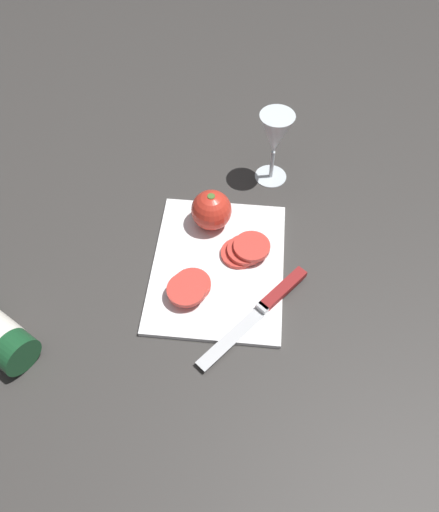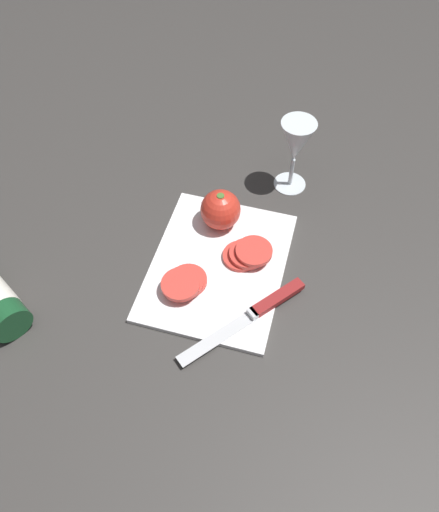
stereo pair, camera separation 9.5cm
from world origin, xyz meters
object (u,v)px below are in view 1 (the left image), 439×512
at_px(wine_glass, 275,137).
at_px(tomato_slice_stack_far, 189,287).
at_px(whole_tomato, 211,210).
at_px(knife, 273,298).
at_px(tomato_slice_stack_near, 245,250).

relative_size(wine_glass, tomato_slice_stack_far, 1.78).
xyz_separation_m(whole_tomato, tomato_slice_stack_far, (-0.17, 0.02, -0.03)).
height_order(knife, tomato_slice_stack_far, tomato_slice_stack_far).
relative_size(knife, tomato_slice_stack_far, 2.36).
relative_size(whole_tomato, knife, 0.37).
height_order(wine_glass, knife, wine_glass).
bearing_deg(knife, tomato_slice_stack_near, -110.06).
xyz_separation_m(wine_glass, tomato_slice_stack_far, (-0.33, 0.14, -0.09)).
xyz_separation_m(knife, tomato_slice_stack_near, (0.10, 0.06, 0.01)).
bearing_deg(wine_glass, tomato_slice_stack_near, 169.54).
xyz_separation_m(whole_tomato, tomato_slice_stack_near, (-0.07, -0.07, -0.03)).
bearing_deg(tomato_slice_stack_far, tomato_slice_stack_near, -45.63).
bearing_deg(whole_tomato, knife, -142.26).
relative_size(wine_glass, whole_tomato, 2.05).
bearing_deg(whole_tomato, tomato_slice_stack_near, -134.33).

